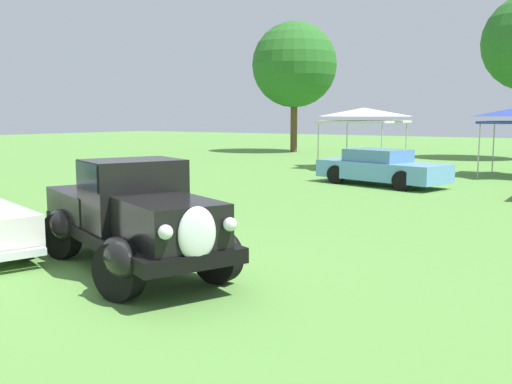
{
  "coord_description": "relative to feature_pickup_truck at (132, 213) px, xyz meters",
  "views": [
    {
      "loc": [
        6.28,
        -6.02,
        2.35
      ],
      "look_at": [
        0.39,
        2.7,
        0.95
      ],
      "focal_mm": 40.39,
      "sensor_mm": 36.0,
      "label": 1
    }
  ],
  "objects": [
    {
      "name": "ground_plane",
      "position": [
        0.15,
        -0.1,
        -0.87
      ],
      "size": [
        120.0,
        120.0,
        0.0
      ],
      "primitive_type": "plane",
      "color": "#568C3D"
    },
    {
      "name": "feature_pickup_truck",
      "position": [
        0.0,
        0.0,
        0.0
      ],
      "size": [
        4.67,
        3.06,
        1.7
      ],
      "color": "black",
      "rests_on": "ground_plane"
    },
    {
      "name": "show_car_skyblue",
      "position": [
        -0.99,
        12.46,
        -0.27
      ],
      "size": [
        4.76,
        2.7,
        1.22
      ],
      "color": "#669EDB",
      "rests_on": "ground_plane"
    },
    {
      "name": "canopy_tent_left_field",
      "position": [
        -4.07,
        18.02,
        1.56
      ],
      "size": [
        3.28,
        3.28,
        2.71
      ],
      "color": "#B7B7BC",
      "rests_on": "ground_plane"
    },
    {
      "name": "treeline_far_left",
      "position": [
        -12.66,
        26.59,
        4.74
      ],
      "size": [
        5.46,
        5.46,
        8.35
      ],
      "color": "brown",
      "rests_on": "ground_plane"
    }
  ]
}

